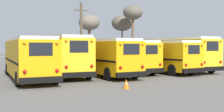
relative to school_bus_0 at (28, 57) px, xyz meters
name	(u,v)px	position (x,y,z in m)	size (l,w,h in m)	color
ground_plane	(112,74)	(7.44, 0.82, -1.68)	(160.00, 160.00, 0.00)	#5B5956
school_bus_0	(28,57)	(0.00, 0.00, 0.00)	(2.87, 10.77, 3.08)	#E5A00C
school_bus_1	(63,55)	(2.98, 0.90, 0.10)	(2.92, 9.48, 3.26)	yellow
school_bus_2	(101,56)	(5.96, -0.15, -0.02)	(2.83, 9.80, 3.04)	#E5A00C
school_bus_3	(120,55)	(8.93, 1.93, -0.06)	(2.72, 10.18, 2.95)	#EAAA0F
school_bus_4	(153,55)	(11.91, 0.88, -0.06)	(2.96, 10.99, 2.95)	#EAAA0F
school_bus_5	(178,53)	(14.89, 0.76, 0.12)	(2.82, 9.82, 3.31)	yellow
utility_pole	(81,33)	(8.59, 11.71, 2.41)	(1.80, 0.33, 7.93)	brown
bare_tree_0	(122,23)	(18.64, 19.38, 4.60)	(3.55, 3.55, 7.64)	brown
bare_tree_1	(89,23)	(12.50, 18.76, 4.31)	(3.21, 3.21, 7.32)	brown
bare_tree_2	(133,14)	(18.19, 15.19, 5.70)	(2.98, 2.98, 8.70)	brown
fence_line	(81,59)	(7.44, 8.62, -0.68)	(22.95, 0.06, 1.42)	#939399
traffic_cone	(126,84)	(4.27, -7.49, -1.39)	(0.36, 0.36, 0.56)	orange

